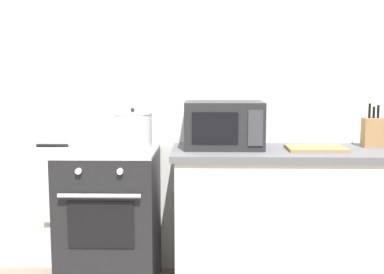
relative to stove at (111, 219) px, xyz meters
name	(u,v)px	position (x,y,z in m)	size (l,w,h in m)	color
back_wall	(211,95)	(0.65, 0.37, 0.79)	(4.40, 0.10, 2.50)	silver
lower_cabinet_right	(304,223)	(1.25, 0.02, -0.02)	(1.64, 0.56, 0.88)	white
countertop_right	(306,153)	(1.25, 0.02, 0.44)	(1.70, 0.60, 0.04)	#59595E
stove	(111,219)	(0.00, 0.00, 0.00)	(0.60, 0.64, 0.92)	black
stock_pot	(133,130)	(0.15, 0.06, 0.58)	(0.34, 0.26, 0.26)	silver
frying_pan	(85,147)	(-0.13, -0.08, 0.48)	(0.42, 0.22, 0.05)	silver
microwave	(224,125)	(0.73, 0.08, 0.61)	(0.50, 0.37, 0.30)	#232326
cutting_board	(316,148)	(1.31, 0.00, 0.47)	(0.36, 0.26, 0.02)	#997047
knife_block	(373,132)	(1.71, 0.14, 0.56)	(0.13, 0.10, 0.28)	#997047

